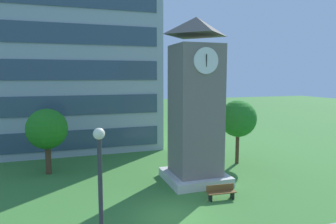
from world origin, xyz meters
The scene contains 7 objects.
ground_plane centered at (0.00, 0.00, 0.00)m, with size 160.00×160.00×0.00m, color #3D7A33.
office_building centered at (-4.68, 20.66, 12.80)m, with size 17.52×12.56×25.60m.
clock_tower centered at (3.38, 4.86, 5.15)m, with size 4.15×4.15×11.44m.
park_bench centered at (3.57, 1.30, 0.46)m, with size 1.83×0.60×0.88m.
street_lamp centered at (-4.28, -5.46, 3.67)m, with size 0.36×0.36×5.92m.
tree_streetside centered at (-6.63, 9.87, 3.46)m, with size 3.06×3.06×5.03m.
tree_by_building centered at (8.59, 7.80, 3.87)m, with size 3.11×3.11×5.45m.
Camera 1 is at (-5.20, -14.77, 7.48)m, focal length 32.91 mm.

